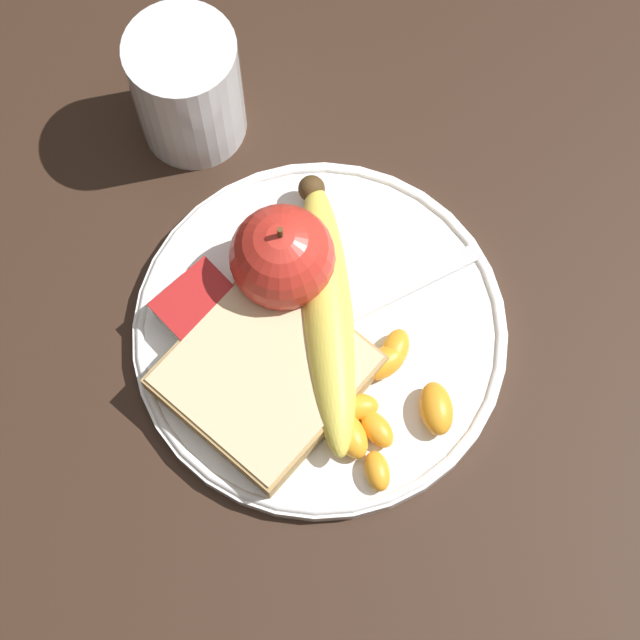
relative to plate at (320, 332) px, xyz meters
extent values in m
plane|color=#332116|center=(0.00, 0.00, -0.01)|extent=(3.00, 3.00, 0.00)
cylinder|color=white|center=(0.00, 0.00, 0.00)|extent=(0.25, 0.25, 0.01)
torus|color=white|center=(0.00, 0.00, 0.00)|extent=(0.24, 0.24, 0.01)
cylinder|color=silver|center=(-0.04, -0.18, 0.04)|extent=(0.07, 0.07, 0.10)
cylinder|color=yellow|center=(-0.04, -0.18, 0.03)|extent=(0.07, 0.07, 0.08)
sphere|color=red|center=(-0.01, -0.04, 0.04)|extent=(0.07, 0.07, 0.07)
cylinder|color=brown|center=(-0.01, -0.04, 0.08)|extent=(0.00, 0.00, 0.01)
ellipsoid|color=#E0CC4C|center=(-0.01, 0.00, 0.02)|extent=(0.14, 0.17, 0.03)
sphere|color=#473319|center=(-0.06, -0.07, 0.02)|extent=(0.02, 0.02, 0.02)
cube|color=#AB8751|center=(0.05, 0.00, 0.02)|extent=(0.12, 0.12, 0.02)
cube|color=beige|center=(0.05, 0.00, 0.02)|extent=(0.12, 0.11, 0.02)
cube|color=silver|center=(-0.05, 0.01, 0.01)|extent=(0.14, 0.05, 0.00)
cube|color=silver|center=(0.05, -0.01, 0.01)|extent=(0.06, 0.04, 0.00)
cube|color=silver|center=(0.05, -0.06, 0.01)|extent=(0.05, 0.04, 0.02)
cube|color=#B21E1E|center=(0.05, -0.06, 0.02)|extent=(0.05, 0.04, 0.00)
ellipsoid|color=orange|center=(0.04, 0.09, 0.01)|extent=(0.03, 0.03, 0.01)
ellipsoid|color=orange|center=(0.02, 0.05, 0.01)|extent=(0.03, 0.03, 0.02)
ellipsoid|color=orange|center=(0.00, 0.03, 0.01)|extent=(0.03, 0.03, 0.01)
ellipsoid|color=orange|center=(-0.02, 0.09, 0.01)|extent=(0.04, 0.04, 0.02)
ellipsoid|color=orange|center=(0.02, 0.07, 0.01)|extent=(0.02, 0.03, 0.01)
ellipsoid|color=orange|center=(-0.02, 0.04, 0.01)|extent=(0.03, 0.03, 0.02)
ellipsoid|color=orange|center=(-0.01, 0.05, 0.01)|extent=(0.03, 0.02, 0.02)
ellipsoid|color=orange|center=(0.04, 0.07, 0.01)|extent=(0.03, 0.04, 0.02)
camera|label=1|loc=(0.16, 0.16, 0.67)|focal=60.00mm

